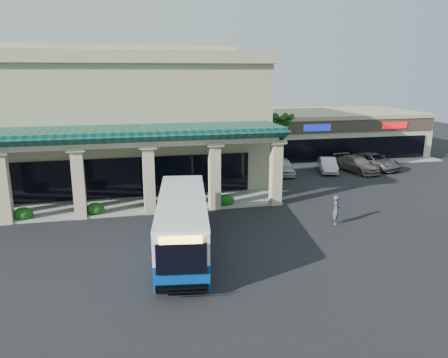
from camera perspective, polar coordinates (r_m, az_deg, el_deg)
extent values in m
plane|color=black|center=(25.81, -2.08, -7.51)|extent=(110.00, 110.00, 0.00)
imported|color=#3A4558|center=(28.40, 14.45, -3.93)|extent=(0.71, 0.81, 1.88)
imported|color=silver|center=(41.31, 7.69, 1.64)|extent=(2.51, 4.66, 1.50)
imported|color=beige|center=(43.07, 13.40, 1.80)|extent=(2.72, 4.46, 1.39)
imported|color=slate|center=(43.92, 16.97, 1.88)|extent=(2.95, 5.44, 1.50)
imported|color=#4E5052|center=(45.69, 18.95, 2.20)|extent=(4.31, 6.10, 1.54)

